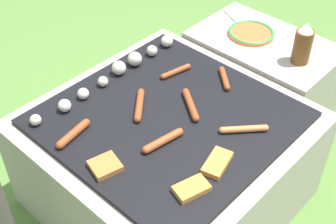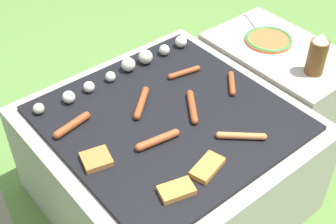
{
  "view_description": "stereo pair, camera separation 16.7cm",
  "coord_description": "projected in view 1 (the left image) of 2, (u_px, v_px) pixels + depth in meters",
  "views": [
    {
      "loc": [
        -0.92,
        -0.86,
        1.57
      ],
      "look_at": [
        0.0,
        0.0,
        0.47
      ],
      "focal_mm": 50.0,
      "sensor_mm": 36.0,
      "label": 1
    },
    {
      "loc": [
        -0.8,
        -0.97,
        1.57
      ],
      "look_at": [
        0.0,
        0.0,
        0.47
      ],
      "focal_mm": 50.0,
      "sensor_mm": 36.0,
      "label": 2
    }
  ],
  "objects": [
    {
      "name": "sausage_front_left",
      "position": [
        176.0,
        71.0,
        1.87
      ],
      "size": [
        0.14,
        0.05,
        0.02
      ],
      "color": "#93421E",
      "rests_on": "grill"
    },
    {
      "name": "sausage_mid_right",
      "position": [
        73.0,
        134.0,
        1.59
      ],
      "size": [
        0.16,
        0.05,
        0.03
      ],
      "color": "#93421E",
      "rests_on": "grill"
    },
    {
      "name": "bread_slice_right",
      "position": [
        192.0,
        189.0,
        1.42
      ],
      "size": [
        0.12,
        0.09,
        0.02
      ],
      "color": "#D18438",
      "rests_on": "grill"
    },
    {
      "name": "sausage_front_center",
      "position": [
        191.0,
        105.0,
        1.71
      ],
      "size": [
        0.12,
        0.15,
        0.03
      ],
      "color": "#93421E",
      "rests_on": "grill"
    },
    {
      "name": "sausage_mid_left",
      "position": [
        163.0,
        141.0,
        1.57
      ],
      "size": [
        0.17,
        0.05,
        0.03
      ],
      "color": "#A34C23",
      "rests_on": "grill"
    },
    {
      "name": "condiment_bottle",
      "position": [
        303.0,
        44.0,
        1.89
      ],
      "size": [
        0.07,
        0.07,
        0.18
      ],
      "color": "brown",
      "rests_on": "side_ledge"
    },
    {
      "name": "bread_slice_center",
      "position": [
        105.0,
        166.0,
        1.49
      ],
      "size": [
        0.11,
        0.11,
        0.02
      ],
      "color": "#B27033",
      "rests_on": "grill"
    },
    {
      "name": "sausage_front_right",
      "position": [
        139.0,
        105.0,
        1.71
      ],
      "size": [
        0.14,
        0.13,
        0.03
      ],
      "color": "#93421E",
      "rests_on": "grill"
    },
    {
      "name": "fork_utensil",
      "position": [
        231.0,
        17.0,
        2.21
      ],
      "size": [
        0.09,
        0.16,
        0.01
      ],
      "color": "silver",
      "rests_on": "side_ledge"
    },
    {
      "name": "ground_plane",
      "position": [
        168.0,
        196.0,
        1.98
      ],
      "size": [
        14.0,
        14.0,
        0.0
      ],
      "primitive_type": "plane",
      "color": "#567F38"
    },
    {
      "name": "sausage_back_left",
      "position": [
        244.0,
        129.0,
        1.61
      ],
      "size": [
        0.13,
        0.13,
        0.02
      ],
      "color": "#C6753D",
      "rests_on": "grill"
    },
    {
      "name": "side_ledge",
      "position": [
        259.0,
        82.0,
        2.21
      ],
      "size": [
        0.4,
        0.64,
        0.45
      ],
      "color": "#A89E8C",
      "rests_on": "ground_plane"
    },
    {
      "name": "mushroom_row",
      "position": [
        119.0,
        70.0,
        1.85
      ],
      "size": [
        0.73,
        0.08,
        0.06
      ],
      "color": "beige",
      "rests_on": "grill"
    },
    {
      "name": "sausage_back_right",
      "position": [
        224.0,
        78.0,
        1.84
      ],
      "size": [
        0.1,
        0.11,
        0.02
      ],
      "color": "#93421E",
      "rests_on": "grill"
    },
    {
      "name": "grill",
      "position": [
        168.0,
        160.0,
        1.83
      ],
      "size": [
        0.9,
        0.9,
        0.45
      ],
      "color": "#A89E8C",
      "rests_on": "ground_plane"
    },
    {
      "name": "bread_slice_left",
      "position": [
        217.0,
        163.0,
        1.5
      ],
      "size": [
        0.13,
        0.09,
        0.02
      ],
      "color": "#D18438",
      "rests_on": "grill"
    },
    {
      "name": "plate_colorful",
      "position": [
        251.0,
        33.0,
        2.1
      ],
      "size": [
        0.21,
        0.21,
        0.02
      ],
      "color": "orange",
      "rests_on": "side_ledge"
    }
  ]
}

